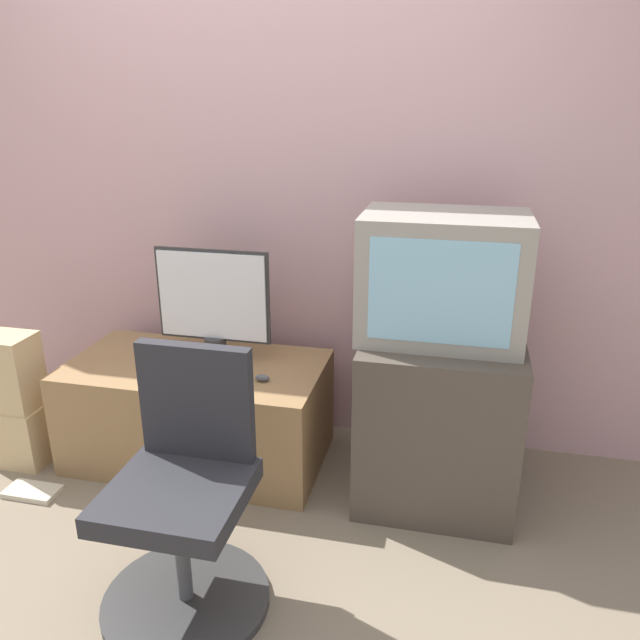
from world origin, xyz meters
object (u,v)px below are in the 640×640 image
at_px(mouse, 262,378).
at_px(cardboard_box_lower, 23,433).
at_px(crt_tv, 443,277).
at_px(keyboard, 206,376).
at_px(main_monitor, 213,306).
at_px(office_chair, 185,506).
at_px(book, 32,491).

bearing_deg(mouse, cardboard_box_lower, -174.39).
bearing_deg(cardboard_box_lower, crt_tv, 6.41).
relative_size(keyboard, cardboard_box_lower, 1.29).
relative_size(main_monitor, office_chair, 0.60).
height_order(main_monitor, office_chair, main_monitor).
distance_m(main_monitor, crt_tv, 1.03).
height_order(office_chair, book, office_chair).
bearing_deg(crt_tv, book, -165.27).
height_order(keyboard, book, keyboard).
xyz_separation_m(keyboard, book, (-0.70, -0.33, -0.48)).
distance_m(mouse, crt_tv, 0.86).
bearing_deg(crt_tv, keyboard, -173.40).
xyz_separation_m(keyboard, mouse, (0.25, 0.02, 0.01)).
relative_size(crt_tv, cardboard_box_lower, 2.21).
xyz_separation_m(crt_tv, book, (-1.67, -0.44, -0.95)).
distance_m(main_monitor, book, 1.12).
relative_size(mouse, office_chair, 0.07).
bearing_deg(office_chair, cardboard_box_lower, 151.32).
bearing_deg(mouse, keyboard, -176.48).
xyz_separation_m(crt_tv, cardboard_box_lower, (-1.87, -0.21, -0.82)).
bearing_deg(cardboard_box_lower, keyboard, 6.20).
distance_m(keyboard, book, 0.91).
distance_m(office_chair, cardboard_box_lower, 1.28).
relative_size(main_monitor, cardboard_box_lower, 1.85).
relative_size(keyboard, mouse, 5.67).
bearing_deg(main_monitor, book, -142.65).
xyz_separation_m(mouse, office_chair, (-0.04, -0.72, -0.14)).
relative_size(crt_tv, book, 2.73).
height_order(mouse, office_chair, office_chair).
distance_m(main_monitor, mouse, 0.41).
distance_m(main_monitor, keyboard, 0.32).
height_order(office_chair, cardboard_box_lower, office_chair).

